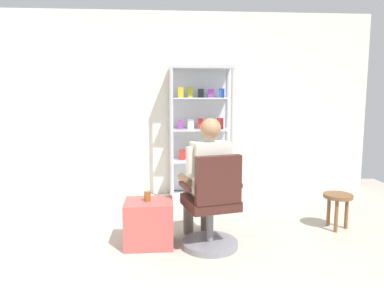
% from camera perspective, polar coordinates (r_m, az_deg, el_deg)
% --- Properties ---
extents(back_wall, '(6.00, 0.10, 2.70)m').
position_cam_1_polar(back_wall, '(5.62, -3.04, 6.07)').
color(back_wall, silver).
rests_on(back_wall, ground).
extents(display_cabinet_main, '(0.90, 0.45, 1.90)m').
position_cam_1_polar(display_cabinet_main, '(5.43, 1.28, 1.96)').
color(display_cabinet_main, '#B7B7BC').
rests_on(display_cabinet_main, ground).
extents(office_chair, '(0.61, 0.58, 0.96)m').
position_cam_1_polar(office_chair, '(3.68, 3.10, -10.14)').
color(office_chair, slate).
rests_on(office_chair, ground).
extents(seated_shopkeeper, '(0.55, 0.62, 1.29)m').
position_cam_1_polar(seated_shopkeeper, '(3.74, 2.23, -4.76)').
color(seated_shopkeeper, slate).
rests_on(seated_shopkeeper, ground).
extents(storage_crate, '(0.48, 0.39, 0.46)m').
position_cam_1_polar(storage_crate, '(3.84, -6.62, -11.99)').
color(storage_crate, '#B24C47').
rests_on(storage_crate, ground).
extents(tea_glass, '(0.07, 0.07, 0.10)m').
position_cam_1_polar(tea_glass, '(3.76, -6.87, -7.96)').
color(tea_glass, brown).
rests_on(tea_glass, storage_crate).
extents(wooden_stool, '(0.32, 0.32, 0.40)m').
position_cam_1_polar(wooden_stool, '(4.52, 21.47, -8.16)').
color(wooden_stool, brown).
rests_on(wooden_stool, ground).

